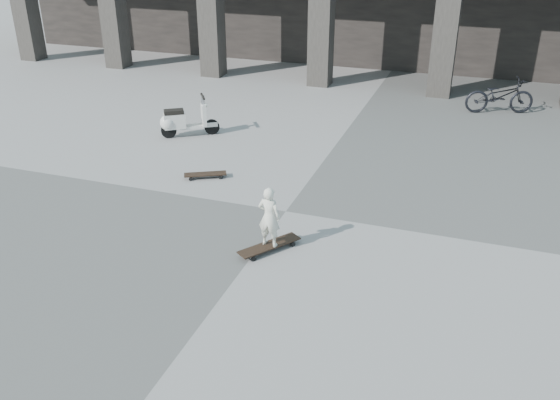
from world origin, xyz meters
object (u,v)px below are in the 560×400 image
(bicycle, at_px, (500,96))
(scooter, at_px, (180,121))
(child, at_px, (269,217))
(skateboard_spare, at_px, (205,175))
(longboard, at_px, (269,246))

(bicycle, bearing_deg, scooter, 104.41)
(child, bearing_deg, skateboard_spare, -42.28)
(skateboard_spare, height_order, scooter, scooter)
(skateboard_spare, bearing_deg, child, -73.36)
(bicycle, bearing_deg, child, 141.63)
(longboard, distance_m, child, 0.51)
(longboard, relative_size, scooter, 0.84)
(scooter, height_order, bicycle, scooter)
(longboard, height_order, skateboard_spare, longboard)
(child, bearing_deg, scooter, -44.82)
(child, distance_m, bicycle, 9.24)
(longboard, relative_size, skateboard_spare, 1.21)
(child, height_order, bicycle, child)
(skateboard_spare, xyz_separation_m, scooter, (-1.61, 2.00, 0.31))
(longboard, bearing_deg, scooter, 76.60)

